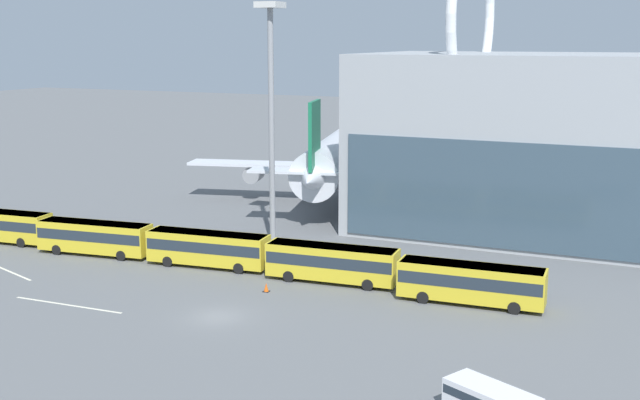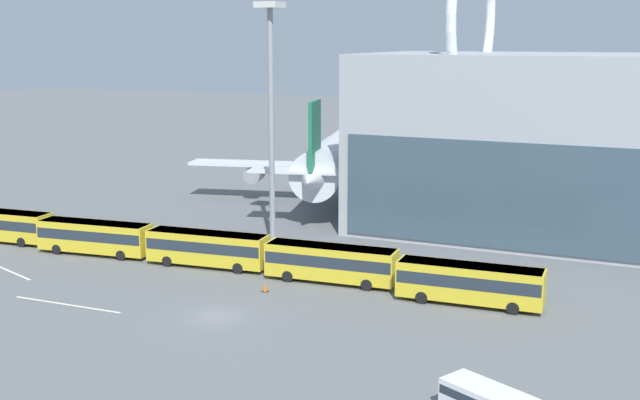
# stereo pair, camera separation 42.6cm
# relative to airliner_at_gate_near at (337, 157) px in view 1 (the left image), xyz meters

# --- Properties ---
(ground_plane) EXTENTS (440.00, 440.00, 0.00)m
(ground_plane) POSITION_rel_airliner_at_gate_near_xyz_m (9.13, -45.05, -5.74)
(ground_plane) COLOR slate
(airliner_at_gate_near) EXTENTS (38.57, 39.91, 14.23)m
(airliner_at_gate_near) POSITION_rel_airliner_at_gate_near_xyz_m (0.00, 0.00, 0.00)
(airliner_at_gate_near) COLOR silver
(airliner_at_gate_near) RESTS_ON ground_plane
(shuttle_bus_1) EXTENTS (11.85, 3.82, 3.27)m
(shuttle_bus_1) POSITION_rel_airliner_at_gate_near_xyz_m (-11.28, -34.44, -3.82)
(shuttle_bus_1) COLOR gold
(shuttle_bus_1) RESTS_ON ground_plane
(shuttle_bus_2) EXTENTS (11.84, 3.67, 3.27)m
(shuttle_bus_2) POSITION_rel_airliner_at_gate_near_xyz_m (1.18, -33.58, -3.82)
(shuttle_bus_2) COLOR gold
(shuttle_bus_2) RESTS_ON ground_plane
(shuttle_bus_3) EXTENTS (11.80, 3.36, 3.27)m
(shuttle_bus_3) POSITION_rel_airliner_at_gate_near_xyz_m (13.64, -33.35, -3.82)
(shuttle_bus_3) COLOR gold
(shuttle_bus_3) RESTS_ON ground_plane
(shuttle_bus_4) EXTENTS (11.77, 3.17, 3.27)m
(shuttle_bus_4) POSITION_rel_airliner_at_gate_near_xyz_m (26.11, -34.22, -3.82)
(shuttle_bus_4) COLOR gold
(shuttle_bus_4) RESTS_ON ground_plane
(floodlight_mast) EXTENTS (2.38, 2.38, 24.46)m
(floodlight_mast) POSITION_rel_airliner_at_gate_near_xyz_m (2.85, -23.70, 9.80)
(floodlight_mast) COLOR gray
(floodlight_mast) RESTS_ON ground_plane
(lane_stripe_0) EXTENTS (8.79, 1.62, 0.01)m
(lane_stripe_0) POSITION_rel_airliner_at_gate_near_xyz_m (-7.51, -30.18, -5.73)
(lane_stripe_0) COLOR silver
(lane_stripe_0) RESTS_ON ground_plane
(lane_stripe_1) EXTENTS (8.35, 3.16, 0.01)m
(lane_stripe_1) POSITION_rel_airliner_at_gate_near_xyz_m (-14.99, -42.22, -5.73)
(lane_stripe_1) COLOR silver
(lane_stripe_1) RESTS_ON ground_plane
(lane_stripe_2) EXTENTS (10.34, 0.57, 0.01)m
(lane_stripe_2) POSITION_rel_airliner_at_gate_near_xyz_m (-3.31, -47.54, -5.73)
(lane_stripe_2) COLOR silver
(lane_stripe_2) RESTS_ON ground_plane
(traffic_cone_0) EXTENTS (0.54, 0.54, 0.76)m
(traffic_cone_0) POSITION_rel_airliner_at_gate_near_xyz_m (9.61, -38.01, -5.36)
(traffic_cone_0) COLOR black
(traffic_cone_0) RESTS_ON ground_plane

